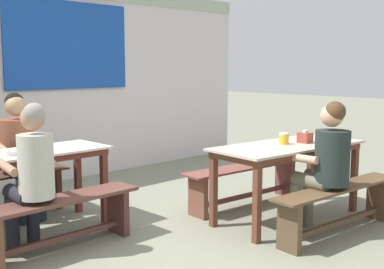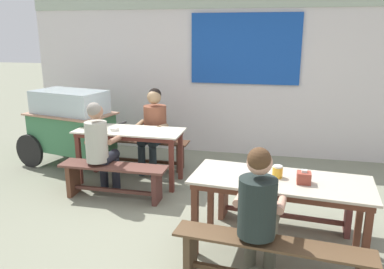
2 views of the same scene
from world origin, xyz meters
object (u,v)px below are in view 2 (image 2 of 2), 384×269
food_cart (70,123)px  tissue_box (304,178)px  person_center_facing (154,124)px  condiment_jar (278,172)px  bench_far_back (145,150)px  dining_table_near (280,187)px  person_left_back_turned (100,144)px  person_near_front (258,207)px  bench_near_front (270,259)px  bench_near_back (283,200)px  dining_table_far (130,136)px  bench_far_front (114,176)px  soup_bowl (114,129)px

food_cart → tissue_box: (3.44, -1.96, 0.12)m
person_center_facing → condiment_jar: 2.68m
bench_far_back → food_cart: 1.25m
dining_table_near → person_left_back_turned: person_left_back_turned is taller
person_near_front → tissue_box: person_near_front is taller
person_center_facing → bench_near_front: bearing=-54.5°
dining_table_near → tissue_box: 0.25m
person_left_back_turned → bench_near_back: bearing=-7.6°
person_near_front → person_left_back_turned: (-2.09, 1.42, 0.00)m
bench_near_back → food_cart: 3.57m
dining_table_far → bench_near_back: 2.31m
dining_table_far → person_center_facing: person_center_facing is taller
bench_far_back → person_center_facing: 0.48m
condiment_jar → person_center_facing: bearing=133.8°
dining_table_near → bench_near_front: bearing=-95.3°
dining_table_far → person_center_facing: size_ratio=1.18×
bench_near_back → bench_far_front: bearing=173.6°
dining_table_near → bench_near_front: size_ratio=1.04×
bench_near_back → food_cart: food_cart is taller
dining_table_near → person_left_back_turned: (-2.27, 0.91, 0.02)m
food_cart → bench_far_front: bearing=-42.0°
bench_near_front → person_near_front: 0.43m
bench_far_back → soup_bowl: (-0.18, -0.69, 0.50)m
bench_near_back → soup_bowl: 2.47m
food_cart → person_center_facing: size_ratio=1.39×
bench_far_front → condiment_jar: bearing=-21.4°
food_cart → tissue_box: 3.96m
dining_table_far → soup_bowl: 0.23m
dining_table_far → bench_far_back: (-0.00, 0.60, -0.39)m
food_cart → tissue_box: food_cart is taller
bench_far_back → bench_near_front: bearing=-52.5°
food_cart → bench_far_back: bearing=6.5°
dining_table_far → dining_table_near: 2.51m
bench_far_back → person_center_facing: size_ratio=1.10×
person_left_back_turned → food_cart: bearing=134.6°
dining_table_far → person_left_back_turned: bearing=-110.9°
bench_near_back → bench_far_back: bearing=146.0°
bench_far_back → condiment_jar: size_ratio=12.17×
bench_far_front → tissue_box: (2.26, -0.89, 0.51)m
person_center_facing → condiment_jar: bearing=-46.2°
tissue_box → soup_bowl: tissue_box is taller
person_near_front → condiment_jar: person_near_front is taller
tissue_box → dining_table_far: bearing=146.6°
bench_far_front → bench_near_back: (2.12, -0.24, -0.01)m
bench_far_front → soup_bowl: bearing=110.0°
bench_far_front → bench_near_back: bearing=-6.4°
bench_far_back → bench_near_back: 2.56m
condiment_jar → soup_bowl: condiment_jar is taller
person_left_back_turned → condiment_jar: size_ratio=10.91×
bench_near_front → soup_bowl: (-2.19, 1.94, 0.49)m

